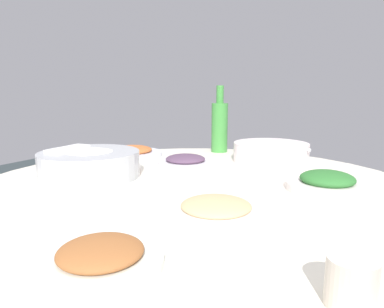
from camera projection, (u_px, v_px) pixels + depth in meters
round_dining_table at (196, 220)px, 1.04m from camera, size 1.33×1.33×0.72m
rice_bowl at (90, 164)px, 1.12m from camera, size 0.31×0.31×0.09m
soup_bowl at (271, 153)px, 1.35m from camera, size 0.31×0.28×0.07m
dish_noodles at (216, 210)px, 0.77m from camera, size 0.24×0.24×0.04m
dish_tofu_braise at (132, 152)px, 1.47m from camera, size 0.25×0.25×0.04m
dish_stirfry at (101, 256)px, 0.55m from camera, size 0.20×0.20×0.04m
dish_greens at (327, 183)px, 0.97m from camera, size 0.22×0.22×0.05m
dish_eggplant at (185, 161)px, 1.29m from camera, size 0.20×0.20×0.04m
green_bottle at (220, 125)px, 1.56m from camera, size 0.07×0.07×0.29m
tea_cup_far at (351, 282)px, 0.45m from camera, size 0.06×0.06×0.07m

